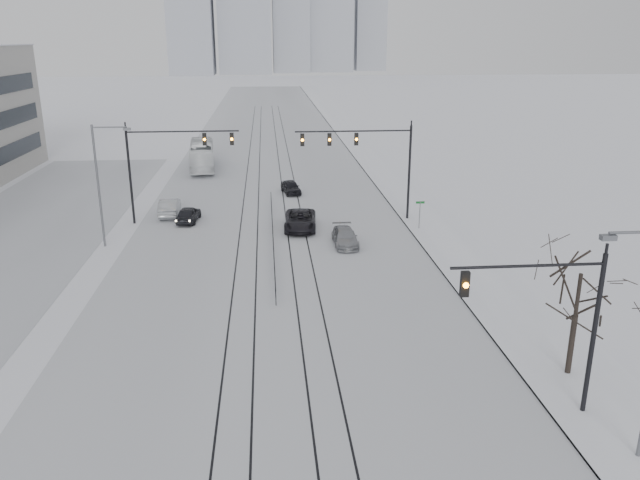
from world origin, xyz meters
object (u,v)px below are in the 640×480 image
Objects in this scene: sedan_sb_outer at (170,207)px; box_truck at (202,156)px; traffic_mast_near at (557,314)px; sedan_nb_front at (300,220)px; bare_tree at (580,285)px; sedan_nb_right at (345,237)px; sedan_sb_inner at (188,214)px; sedan_nb_far at (291,187)px.

sedan_sb_outer is 20.41m from box_truck.
traffic_mast_near is at bearing 104.62° from box_truck.
traffic_mast_near is 1.31× the size of sedan_nb_front.
bare_tree is 21.54m from sedan_nb_right.
sedan_sb_inner is 0.34× the size of box_truck.
sedan_sb_outer is at bearing 145.81° from sedan_nb_right.
sedan_sb_inner reaches higher than sedan_nb_far.
sedan_nb_front is (-10.93, 24.08, -3.75)m from bare_tree.
sedan_nb_right is (14.22, -9.46, -0.13)m from sedan_sb_outer.
sedan_sb_outer is at bearing 121.43° from traffic_mast_near.
box_truck is at bearing -81.71° from sedan_sb_inner.
sedan_sb_outer is at bearing 159.81° from sedan_nb_front.
traffic_mast_near is at bearing -88.17° from sedan_nb_far.
sedan_nb_front is 1.42× the size of sedan_nb_far.
bare_tree is 36.75m from sedan_sb_outer.
sedan_sb_inner is 9.71m from sedan_nb_front.
sedan_nb_front is at bearing 153.19° from sedan_sb_outer.
bare_tree is at bearing 124.79° from sedan_sb_outer.
sedan_nb_right is at bearing 109.01° from box_truck.
sedan_nb_right is 32.66m from box_truck.
bare_tree is 1.62× the size of sedan_nb_far.
sedan_nb_front is 0.47× the size of box_truck.
sedan_sb_inner is at bearing 148.93° from sedan_nb_right.
bare_tree is at bearing -83.63° from sedan_nb_far.
sedan_nb_far is (9.01, 9.35, -0.02)m from sedan_sb_inner.
sedan_sb_inner is 0.92× the size of sedan_nb_right.
traffic_mast_near is at bearing -77.11° from sedan_nb_right.
sedan_nb_right is at bearing -50.52° from sedan_nb_front.
sedan_sb_outer is (-19.65, 32.16, -3.82)m from traffic_mast_near.
box_truck reaches higher than sedan_nb_far.
sedan_nb_far is at bearing 95.50° from sedan_nb_front.
sedan_sb_inner is 1.04× the size of sedan_nb_far.
sedan_nb_front is at bearing 168.67° from sedan_sb_inner.
sedan_nb_right is (12.36, -7.29, -0.05)m from sedan_sb_inner.
sedan_nb_far is (-3.35, 16.64, 0.03)m from sedan_nb_right.
sedan_sb_inner reaches higher than sedan_nb_right.
sedan_sb_outer is 1.20× the size of sedan_nb_far.
box_truck is (-10.16, 25.44, 0.84)m from sedan_nb_front.
bare_tree is 1.44× the size of sedan_nb_right.
sedan_sb_inner is at bearing -144.69° from sedan_nb_far.
traffic_mast_near is 23.66m from sedan_nb_right.
sedan_nb_front is 1.26× the size of sedan_nb_right.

